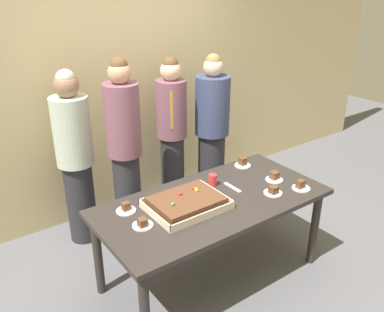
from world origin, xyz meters
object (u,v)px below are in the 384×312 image
(plated_slice_far_right, at_px, (273,191))
(drink_cup_nearest, at_px, (213,180))
(person_serving_front, at_px, (125,152))
(plated_slice_near_right, at_px, (126,209))
(plated_slice_center_back, at_px, (143,224))
(person_green_shirt_behind, at_px, (212,131))
(plated_slice_center_front, at_px, (301,186))
(person_striped_tie_right, at_px, (75,157))
(person_far_right_suit, at_px, (172,134))
(party_table, at_px, (212,209))
(plated_slice_near_left, at_px, (243,163))
(plated_slice_far_left, at_px, (274,177))
(cake_server_utensil, at_px, (233,187))
(sheet_cake, at_px, (186,203))

(plated_slice_far_right, bearing_deg, drink_cup_nearest, 127.27)
(drink_cup_nearest, bearing_deg, person_serving_front, 124.65)
(plated_slice_near_right, bearing_deg, plated_slice_center_back, -90.02)
(plated_slice_center_back, distance_m, person_green_shirt_behind, 1.73)
(plated_slice_center_front, bearing_deg, drink_cup_nearest, 139.52)
(drink_cup_nearest, xyz_separation_m, person_serving_front, (-0.47, 0.67, 0.13))
(plated_slice_center_front, distance_m, person_green_shirt_behind, 1.28)
(drink_cup_nearest, distance_m, person_striped_tie_right, 1.28)
(plated_slice_near_right, distance_m, drink_cup_nearest, 0.79)
(person_far_right_suit, bearing_deg, drink_cup_nearest, 16.20)
(person_serving_front, bearing_deg, person_green_shirt_behind, 91.04)
(party_table, distance_m, person_striped_tie_right, 1.37)
(party_table, relative_size, plated_slice_far_right, 12.38)
(plated_slice_center_back, bearing_deg, person_striped_tie_right, 91.23)
(plated_slice_near_left, xyz_separation_m, plated_slice_center_front, (0.09, -0.62, -0.00))
(plated_slice_near_right, relative_size, drink_cup_nearest, 1.50)
(party_table, xyz_separation_m, plated_slice_far_right, (0.46, -0.21, 0.11))
(party_table, xyz_separation_m, plated_slice_near_left, (0.62, 0.34, 0.11))
(plated_slice_near_left, height_order, plated_slice_near_right, plated_slice_near_left)
(plated_slice_near_left, height_order, plated_slice_far_right, plated_slice_near_left)
(party_table, distance_m, plated_slice_center_back, 0.64)
(party_table, relative_size, person_far_right_suit, 1.11)
(plated_slice_far_left, height_order, cake_server_utensil, plated_slice_far_left)
(plated_slice_far_right, xyz_separation_m, cake_server_utensil, (-0.20, 0.27, -0.02))
(party_table, relative_size, person_green_shirt_behind, 1.11)
(cake_server_utensil, bearing_deg, plated_slice_near_right, 168.14)
(person_serving_front, height_order, person_striped_tie_right, person_serving_front)
(plated_slice_near_right, bearing_deg, plated_slice_near_left, 4.01)
(party_table, xyz_separation_m, person_serving_front, (-0.31, 0.87, 0.27))
(plated_slice_near_right, height_order, person_far_right_suit, person_far_right_suit)
(person_green_shirt_behind, xyz_separation_m, person_far_right_suit, (-0.43, 0.12, 0.02))
(plated_slice_center_back, distance_m, person_striped_tie_right, 1.19)
(plated_slice_near_right, xyz_separation_m, cake_server_utensil, (0.89, -0.19, -0.02))
(plated_slice_center_back, xyz_separation_m, person_green_shirt_behind, (1.41, 1.00, 0.09))
(person_serving_front, relative_size, person_green_shirt_behind, 1.06)
(plated_slice_far_right, bearing_deg, plated_slice_far_left, 41.93)
(sheet_cake, relative_size, plated_slice_center_back, 3.89)
(plated_slice_center_back, relative_size, person_striped_tie_right, 0.09)
(plated_slice_near_left, height_order, drink_cup_nearest, drink_cup_nearest)
(sheet_cake, bearing_deg, person_far_right_suit, 61.97)
(sheet_cake, xyz_separation_m, person_far_right_suit, (0.58, 1.09, 0.09))
(plated_slice_far_right, relative_size, cake_server_utensil, 0.75)
(plated_slice_far_right, xyz_separation_m, drink_cup_nearest, (-0.31, 0.40, 0.03))
(person_serving_front, relative_size, person_far_right_suit, 1.06)
(plated_slice_near_left, xyz_separation_m, person_green_shirt_behind, (0.15, 0.65, 0.09))
(sheet_cake, xyz_separation_m, drink_cup_nearest, (0.39, 0.17, 0.01))
(plated_slice_far_left, height_order, person_far_right_suit, person_far_right_suit)
(cake_server_utensil, distance_m, person_far_right_suit, 1.07)
(person_green_shirt_behind, bearing_deg, person_serving_front, -37.35)
(plated_slice_near_left, bearing_deg, person_green_shirt_behind, 77.03)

